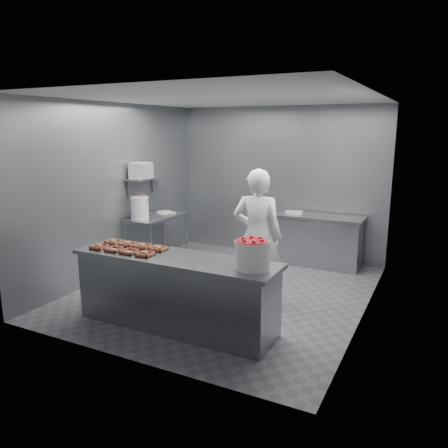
{
  "coord_description": "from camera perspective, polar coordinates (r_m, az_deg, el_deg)",
  "views": [
    {
      "loc": [
        2.79,
        -5.54,
        2.39
      ],
      "look_at": [
        0.08,
        -0.2,
        1.08
      ],
      "focal_mm": 35.0,
      "sensor_mm": 36.0,
      "label": 1
    }
  ],
  "objects": [
    {
      "name": "tray_2",
      "position": [
        5.47,
        -12.26,
        -3.53
      ],
      "size": [
        0.19,
        0.18,
        0.04
      ],
      "color": "tan",
      "rests_on": "service_counter"
    },
    {
      "name": "floor",
      "position": [
        6.65,
        0.2,
        -8.7
      ],
      "size": [
        4.5,
        4.5,
        0.0
      ],
      "primitive_type": "plane",
      "color": "#4C4C51",
      "rests_on": "ground"
    },
    {
      "name": "rag",
      "position": [
        7.89,
        -6.87,
        1.45
      ],
      "size": [
        0.15,
        0.14,
        0.02
      ],
      "primitive_type": "cube",
      "rotation": [
        0.0,
        0.0,
        0.23
      ],
      "color": "#CCB28C",
      "rests_on": "prep_table"
    },
    {
      "name": "glaze_bucket",
      "position": [
        7.45,
        -10.96,
        2.14
      ],
      "size": [
        0.31,
        0.3,
        0.46
      ],
      "color": "silver",
      "rests_on": "prep_table"
    },
    {
      "name": "wall_left",
      "position": [
        7.39,
        -13.81,
        4.31
      ],
      "size": [
        0.04,
        4.5,
        2.8
      ],
      "primitive_type": "cube",
      "color": "slate",
      "rests_on": "ground"
    },
    {
      "name": "tray_4",
      "position": [
        5.97,
        -14.22,
        -2.25
      ],
      "size": [
        0.19,
        0.18,
        0.06
      ],
      "color": "tan",
      "rests_on": "service_counter"
    },
    {
      "name": "ceiling",
      "position": [
        6.22,
        0.22,
        16.13
      ],
      "size": [
        4.5,
        4.5,
        0.0
      ],
      "primitive_type": "plane",
      "rotation": [
        3.14,
        0.0,
        0.0
      ],
      "color": "white",
      "rests_on": "wall_back"
    },
    {
      "name": "tray_3",
      "position": [
        5.33,
        -10.27,
        -3.84
      ],
      "size": [
        0.19,
        0.18,
        0.06
      ],
      "color": "tan",
      "rests_on": "service_counter"
    },
    {
      "name": "wall_right",
      "position": [
        5.69,
        18.52,
        1.68
      ],
      "size": [
        0.04,
        4.5,
        2.8
      ],
      "primitive_type": "cube",
      "color": "slate",
      "rests_on": "ground"
    },
    {
      "name": "tray_5",
      "position": [
        5.82,
        -12.44,
        -2.54
      ],
      "size": [
        0.19,
        0.18,
        0.06
      ],
      "color": "tan",
      "rests_on": "service_counter"
    },
    {
      "name": "wall_back",
      "position": [
        8.34,
        7.22,
        5.45
      ],
      "size": [
        4.0,
        0.04,
        2.8
      ],
      "primitive_type": "cube",
      "color": "slate",
      "rests_on": "ground"
    },
    {
      "name": "strawberry_tub",
      "position": [
        4.74,
        3.72,
        -3.87
      ],
      "size": [
        0.39,
        0.39,
        0.32
      ],
      "color": "silver",
      "rests_on": "service_counter"
    },
    {
      "name": "back_counter",
      "position": [
        7.92,
        12.3,
        -2.08
      ],
      "size": [
        1.5,
        0.6,
        0.9
      ],
      "color": "slate",
      "rests_on": "ground"
    },
    {
      "name": "tray_0",
      "position": [
        5.78,
        -15.99,
        -2.84
      ],
      "size": [
        0.19,
        0.18,
        0.06
      ],
      "color": "tan",
      "rests_on": "service_counter"
    },
    {
      "name": "worker",
      "position": [
        6.04,
        4.37,
        -1.61
      ],
      "size": [
        0.75,
        0.57,
        1.87
      ],
      "primitive_type": "imported",
      "rotation": [
        0.0,
        0.0,
        3.33
      ],
      "color": "white",
      "rests_on": "ground"
    },
    {
      "name": "wall_shelf",
      "position": [
        7.73,
        -9.95,
        5.93
      ],
      "size": [
        0.35,
        0.9,
        0.03
      ],
      "primitive_type": "cube",
      "color": "slate",
      "rests_on": "wall_left"
    },
    {
      "name": "service_counter",
      "position": [
        5.4,
        -6.34,
        -8.76
      ],
      "size": [
        2.6,
        0.7,
        0.9
      ],
      "color": "slate",
      "rests_on": "ground"
    },
    {
      "name": "bucket_lid",
      "position": [
        7.97,
        -7.82,
        1.55
      ],
      "size": [
        0.29,
        0.29,
        0.02
      ],
      "primitive_type": "cylinder",
      "rotation": [
        0.0,
        0.0,
        0.02
      ],
      "color": "silver",
      "rests_on": "prep_table"
    },
    {
      "name": "appliance",
      "position": [
        7.58,
        -10.77,
        6.9
      ],
      "size": [
        0.38,
        0.42,
        0.26
      ],
      "primitive_type": "cube",
      "rotation": [
        0.0,
        0.0,
        0.24
      ],
      "color": "gray",
      "rests_on": "wall_shelf"
    },
    {
      "name": "paper_stack",
      "position": [
        7.95,
        9.15,
        1.53
      ],
      "size": [
        0.34,
        0.27,
        0.04
      ],
      "primitive_type": "cube",
      "rotation": [
        0.0,
        0.0,
        0.2
      ],
      "color": "silver",
      "rests_on": "back_counter"
    },
    {
      "name": "prep_table",
      "position": [
        7.79,
        -8.68,
        -1.12
      ],
      "size": [
        0.6,
        1.2,
        0.9
      ],
      "color": "slate",
      "rests_on": "ground"
    },
    {
      "name": "tray_7",
      "position": [
        5.54,
        -8.58,
        -3.16
      ],
      "size": [
        0.19,
        0.18,
        0.06
      ],
      "color": "tan",
      "rests_on": "service_counter"
    },
    {
      "name": "tray_6",
      "position": [
        5.68,
        -10.56,
        -2.84
      ],
      "size": [
        0.19,
        0.18,
        0.06
      ],
      "color": "tan",
      "rests_on": "service_counter"
    },
    {
      "name": "tray_1",
      "position": [
        5.62,
        -14.16,
        -3.2
      ],
      "size": [
        0.19,
        0.18,
        0.04
      ],
      "color": "tan",
      "rests_on": "service_counter"
    }
  ]
}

